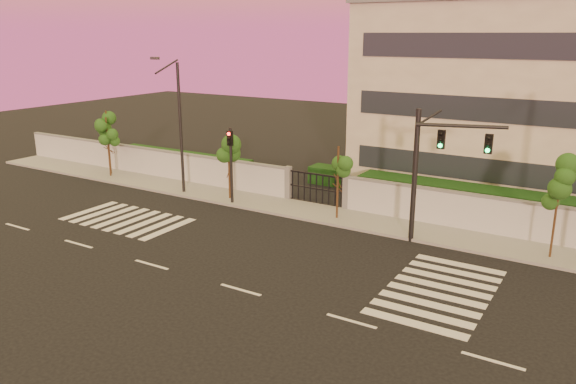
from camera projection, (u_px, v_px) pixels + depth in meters
The scene contains 14 objects.
ground at pixel (241, 290), 23.04m from camera, with size 120.00×120.00×0.00m, color black.
sidewalk at pixel (350, 219), 31.65m from camera, with size 60.00×3.00×0.15m, color gray.
perimeter_wall at pixel (363, 196), 32.56m from camera, with size 60.00×0.36×2.20m.
hedge_row at pixel (397, 192), 34.35m from camera, with size 41.00×4.25×1.80m.
institutional_building at pixel (563, 100), 34.93m from camera, with size 24.40×12.40×12.25m.
road_markings at pixel (260, 253), 26.92m from camera, with size 57.00×7.62×0.02m.
street_tree_a at pixel (107, 133), 40.09m from camera, with size 1.41×1.12×4.43m.
street_tree_b at pixel (108, 128), 40.65m from camera, with size 1.43×1.14×4.81m.
street_tree_c at pixel (229, 150), 34.58m from camera, with size 1.52×1.21×4.39m.
street_tree_d at pixel (339, 166), 30.80m from camera, with size 1.46×1.16×4.24m.
street_tree_e at pixel (560, 186), 25.15m from camera, with size 1.31×1.05×4.85m.
traffic_signal_main at pixel (433, 161), 26.92m from camera, with size 4.17×1.37×6.70m.
traffic_signal_secondary at pixel (231, 156), 33.69m from camera, with size 0.37×0.35×4.78m.
streetlight_west at pixel (178, 122), 35.44m from camera, with size 0.53×2.12×8.83m.
Camera 1 is at (12.62, -16.99, 10.16)m, focal length 35.00 mm.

